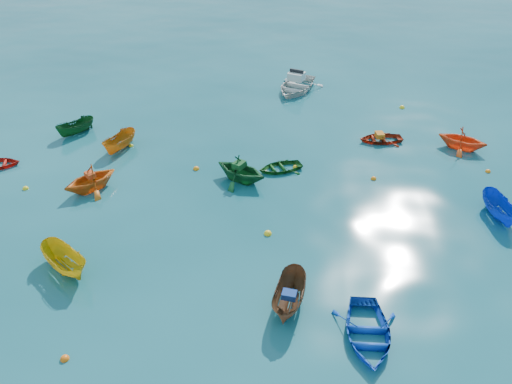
{
  "coord_description": "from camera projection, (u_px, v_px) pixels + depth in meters",
  "views": [
    {
      "loc": [
        2.15,
        -17.15,
        14.87
      ],
      "look_at": [
        0.0,
        5.0,
        0.4
      ],
      "focal_mm": 35.0,
      "sensor_mm": 36.0,
      "label": 1
    }
  ],
  "objects": [
    {
      "name": "ground",
      "position": [
        245.0,
        259.0,
        22.59
      ],
      "size": [
        160.0,
        160.0,
        0.0
      ],
      "primitive_type": "plane",
      "color": "#0A444E",
      "rests_on": "ground"
    },
    {
      "name": "sampan_brown_mid",
      "position": [
        289.0,
        306.0,
        20.19
      ],
      "size": [
        1.66,
        3.27,
        1.21
      ],
      "primitive_type": "imported",
      "rotation": [
        0.0,
        0.0,
        -0.16
      ],
      "color": "brown",
      "rests_on": "ground"
    },
    {
      "name": "dinghy_blue_se",
      "position": [
        367.0,
        337.0,
        18.82
      ],
      "size": [
        2.64,
        3.62,
        0.73
      ],
      "primitive_type": "imported",
      "rotation": [
        0.0,
        0.0,
        0.03
      ],
      "color": "#0E3DB0",
      "rests_on": "ground"
    },
    {
      "name": "dinghy_orange_w",
      "position": [
        92.0,
        189.0,
        27.5
      ],
      "size": [
        3.9,
        3.94,
        1.57
      ],
      "primitive_type": "imported",
      "rotation": [
        0.0,
        0.0,
        -0.7
      ],
      "color": "#D96014",
      "rests_on": "ground"
    },
    {
      "name": "sampan_yellow_mid",
      "position": [
        68.0,
        270.0,
        21.99
      ],
      "size": [
        3.19,
        2.87,
        1.21
      ],
      "primitive_type": "imported",
      "rotation": [
        0.0,
        0.0,
        0.9
      ],
      "color": "gold",
      "rests_on": "ground"
    },
    {
      "name": "dinghy_green_e",
      "position": [
        280.0,
        170.0,
        29.28
      ],
      "size": [
        3.17,
        2.8,
        0.54
      ],
      "primitive_type": "imported",
      "rotation": [
        0.0,
        0.0,
        -1.14
      ],
      "color": "#114A15",
      "rests_on": "ground"
    },
    {
      "name": "sampan_orange_n",
      "position": [
        121.0,
        149.0,
        31.44
      ],
      "size": [
        1.95,
        3.13,
        1.13
      ],
      "primitive_type": "imported",
      "rotation": [
        0.0,
        0.0,
        -0.31
      ],
      "color": "#BA6611",
      "rests_on": "ground"
    },
    {
      "name": "dinghy_green_n",
      "position": [
        241.0,
        180.0,
        28.29
      ],
      "size": [
        3.98,
        3.8,
        1.63
      ],
      "primitive_type": "imported",
      "rotation": [
        0.0,
        0.0,
        1.09
      ],
      "color": "#135224",
      "rests_on": "ground"
    },
    {
      "name": "dinghy_red_ne",
      "position": [
        380.0,
        141.0,
        32.36
      ],
      "size": [
        3.09,
        2.45,
        0.58
      ],
      "primitive_type": "imported",
      "rotation": [
        0.0,
        0.0,
        -1.39
      ],
      "color": "#9C230D",
      "rests_on": "ground"
    },
    {
      "name": "sampan_blue_far",
      "position": [
        497.0,
        217.0,
        25.34
      ],
      "size": [
        1.61,
        3.13,
        1.15
      ],
      "primitive_type": "imported",
      "rotation": [
        0.0,
        0.0,
        0.17
      ],
      "color": "#0F39C3",
      "rests_on": "ground"
    },
    {
      "name": "dinghy_orange_far",
      "position": [
        460.0,
        149.0,
        31.49
      ],
      "size": [
        3.73,
        3.53,
        1.54
      ],
      "primitive_type": "imported",
      "rotation": [
        0.0,
        0.0,
        1.13
      ],
      "color": "#F84D17",
      "rests_on": "ground"
    },
    {
      "name": "sampan_green_far",
      "position": [
        77.0,
        134.0,
        33.28
      ],
      "size": [
        2.46,
        2.83,
        1.07
      ],
      "primitive_type": "imported",
      "rotation": [
        0.0,
        0.0,
        -0.63
      ],
      "color": "#0F421A",
      "rests_on": "ground"
    },
    {
      "name": "motorboat_white",
      "position": [
        296.0,
        90.0,
        39.77
      ],
      "size": [
        5.0,
        5.8,
        1.61
      ],
      "primitive_type": "imported",
      "rotation": [
        0.0,
        0.0,
        -0.36
      ],
      "color": "silver",
      "rests_on": "ground"
    },
    {
      "name": "tarp_blue_a",
      "position": [
        289.0,
        295.0,
        19.67
      ],
      "size": [
        0.63,
        0.52,
        0.28
      ],
      "primitive_type": "cube",
      "rotation": [
        0.0,
        0.0,
        -0.16
      ],
      "color": "navy",
      "rests_on": "sampan_brown_mid"
    },
    {
      "name": "tarp_orange_a",
      "position": [
        90.0,
        175.0,
        27.03
      ],
      "size": [
        0.71,
        0.69,
        0.27
      ],
      "primitive_type": "cube",
      "rotation": [
        0.0,
        0.0,
        -0.7
      ],
      "color": "#D74316",
      "rests_on": "dinghy_orange_w"
    },
    {
      "name": "tarp_green_b",
      "position": [
        239.0,
        165.0,
        27.79
      ],
      "size": [
        0.8,
        0.87,
        0.34
      ],
      "primitive_type": "cube",
      "rotation": [
        0.0,
        0.0,
        1.09
      ],
      "color": "#124A1C",
      "rests_on": "dinghy_green_n"
    },
    {
      "name": "tarp_orange_b",
      "position": [
        380.0,
        135.0,
        32.11
      ],
      "size": [
        0.61,
        0.74,
        0.32
      ],
      "primitive_type": "cube",
      "rotation": [
        0.0,
        0.0,
        -1.39
      ],
      "color": "orange",
      "rests_on": "dinghy_red_ne"
    },
    {
      "name": "buoy_or_a",
      "position": [
        65.0,
        359.0,
        17.99
      ],
      "size": [
        0.33,
        0.33,
        0.33
      ],
      "primitive_type": "sphere",
      "color": "#FF650D",
      "rests_on": "ground"
    },
    {
      "name": "buoy_ye_a",
      "position": [
        268.0,
        234.0,
        24.14
      ],
      "size": [
        0.39,
        0.39,
        0.39
      ],
      "primitive_type": "sphere",
      "color": "yellow",
      "rests_on": "ground"
    },
    {
      "name": "buoy_ye_b",
      "position": [
        26.0,
        189.0,
        27.54
      ],
      "size": [
        0.33,
        0.33,
        0.33
      ],
      "primitive_type": "sphere",
      "color": "yellow",
      "rests_on": "ground"
    },
    {
      "name": "buoy_or_c",
      "position": [
        196.0,
        169.0,
        29.34
      ],
      "size": [
        0.37,
        0.37,
        0.37
      ],
      "primitive_type": "sphere",
      "color": "orange",
      "rests_on": "ground"
    },
    {
      "name": "buoy_ye_c",
      "position": [
        296.0,
        168.0,
        29.49
      ],
      "size": [
        0.35,
        0.35,
        0.35
      ],
      "primitive_type": "sphere",
      "color": "gold",
      "rests_on": "ground"
    },
    {
      "name": "buoy_or_d",
      "position": [
        488.0,
        172.0,
        29.09
      ],
      "size": [
        0.31,
        0.31,
        0.31
      ],
      "primitive_type": "sphere",
      "color": "orange",
      "rests_on": "ground"
    },
    {
      "name": "buoy_ye_d",
      "position": [
        131.0,
        146.0,
        31.78
      ],
      "size": [
        0.3,
        0.3,
        0.3
      ],
      "primitive_type": "sphere",
      "color": "yellow",
      "rests_on": "ground"
    },
    {
      "name": "buoy_or_e",
      "position": [
        374.0,
        179.0,
        28.4
      ],
      "size": [
        0.32,
        0.32,
        0.32
      ],
      "primitive_type": "sphere",
      "color": "orange",
      "rests_on": "ground"
    },
    {
      "name": "buoy_ye_e",
      "position": [
        402.0,
        108.0,
        36.84
      ],
      "size": [
        0.39,
        0.39,
        0.39
      ],
      "primitive_type": "sphere",
      "color": "yellow",
      "rests_on": "ground"
    }
  ]
}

